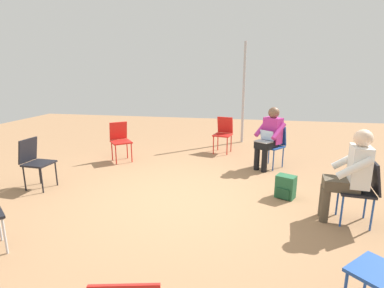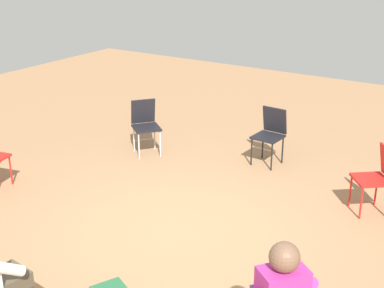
{
  "view_description": "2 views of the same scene",
  "coord_description": "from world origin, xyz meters",
  "px_view_note": "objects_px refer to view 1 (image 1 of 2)",
  "views": [
    {
      "loc": [
        -1.01,
        4.18,
        1.93
      ],
      "look_at": [
        -0.25,
        0.26,
        0.95
      ],
      "focal_mm": 28.0,
      "sensor_mm": 36.0,
      "label": 1
    },
    {
      "loc": [
        -4.47,
        -3.08,
        3.17
      ],
      "look_at": [
        0.35,
        0.02,
        0.98
      ],
      "focal_mm": 50.0,
      "sensor_mm": 36.0,
      "label": 2
    }
  ],
  "objects_px": {
    "chair_east": "(35,160)",
    "chair_west": "(363,187)",
    "person_with_laptop": "(270,135)",
    "person_in_white": "(351,171)",
    "chair_southwest": "(274,143)",
    "chair_south": "(224,132)",
    "chair_southeast": "(120,139)",
    "backpack_near_laptop_user": "(286,188)"
  },
  "relations": [
    {
      "from": "chair_southeast",
      "to": "chair_east",
      "type": "height_order",
      "value": "same"
    },
    {
      "from": "chair_east",
      "to": "chair_west",
      "type": "distance_m",
      "value": 4.94
    },
    {
      "from": "chair_southwest",
      "to": "chair_west",
      "type": "relative_size",
      "value": 1.0
    },
    {
      "from": "chair_south",
      "to": "chair_east",
      "type": "xyz_separation_m",
      "value": [
        2.88,
        2.93,
        0.0
      ]
    },
    {
      "from": "chair_east",
      "to": "chair_southwest",
      "type": "bearing_deg",
      "value": 119.9
    },
    {
      "from": "chair_southwest",
      "to": "person_with_laptop",
      "type": "relative_size",
      "value": 0.69
    },
    {
      "from": "chair_southeast",
      "to": "chair_west",
      "type": "xyz_separation_m",
      "value": [
        -4.21,
        2.05,
        0.0
      ]
    },
    {
      "from": "person_with_laptop",
      "to": "person_in_white",
      "type": "distance_m",
      "value": 2.28
    },
    {
      "from": "chair_southeast",
      "to": "person_in_white",
      "type": "distance_m",
      "value": 4.53
    },
    {
      "from": "person_with_laptop",
      "to": "person_in_white",
      "type": "bearing_deg",
      "value": 150.2
    },
    {
      "from": "chair_south",
      "to": "person_with_laptop",
      "type": "height_order",
      "value": "person_with_laptop"
    },
    {
      "from": "backpack_near_laptop_user",
      "to": "person_with_laptop",
      "type": "bearing_deg",
      "value": -82.53
    },
    {
      "from": "chair_east",
      "to": "chair_west",
      "type": "xyz_separation_m",
      "value": [
        -4.93,
        0.29,
        0.0
      ]
    },
    {
      "from": "chair_southeast",
      "to": "person_with_laptop",
      "type": "xyz_separation_m",
      "value": [
        -3.16,
        -0.07,
        0.2
      ]
    },
    {
      "from": "chair_west",
      "to": "chair_east",
      "type": "bearing_deg",
      "value": 92.9
    },
    {
      "from": "chair_southeast",
      "to": "person_in_white",
      "type": "bearing_deg",
      "value": 114.38
    },
    {
      "from": "chair_southeast",
      "to": "chair_southwest",
      "type": "relative_size",
      "value": 1.0
    },
    {
      "from": "chair_east",
      "to": "chair_southeast",
      "type": "bearing_deg",
      "value": 161.32
    },
    {
      "from": "chair_east",
      "to": "backpack_near_laptop_user",
      "type": "xyz_separation_m",
      "value": [
        -4.08,
        -0.38,
        -0.34
      ]
    },
    {
      "from": "chair_south",
      "to": "chair_east",
      "type": "height_order",
      "value": "same"
    },
    {
      "from": "chair_southwest",
      "to": "chair_east",
      "type": "height_order",
      "value": "same"
    },
    {
      "from": "chair_west",
      "to": "person_in_white",
      "type": "relative_size",
      "value": 0.69
    },
    {
      "from": "chair_southeast",
      "to": "chair_east",
      "type": "xyz_separation_m",
      "value": [
        0.72,
        1.76,
        0.0
      ]
    },
    {
      "from": "chair_southeast",
      "to": "person_with_laptop",
      "type": "relative_size",
      "value": 0.69
    },
    {
      "from": "chair_south",
      "to": "backpack_near_laptop_user",
      "type": "bearing_deg",
      "value": 127.37
    },
    {
      "from": "chair_east",
      "to": "backpack_near_laptop_user",
      "type": "relative_size",
      "value": 2.36
    },
    {
      "from": "person_with_laptop",
      "to": "chair_southwest",
      "type": "bearing_deg",
      "value": -90.0
    },
    {
      "from": "chair_west",
      "to": "person_with_laptop",
      "type": "relative_size",
      "value": 0.69
    },
    {
      "from": "chair_southwest",
      "to": "person_in_white",
      "type": "relative_size",
      "value": 0.69
    },
    {
      "from": "chair_east",
      "to": "person_with_laptop",
      "type": "distance_m",
      "value": 4.3
    },
    {
      "from": "chair_southeast",
      "to": "chair_south",
      "type": "relative_size",
      "value": 1.0
    },
    {
      "from": "chair_southwest",
      "to": "person_with_laptop",
      "type": "xyz_separation_m",
      "value": [
        0.1,
        0.13,
        0.2
      ]
    },
    {
      "from": "chair_southeast",
      "to": "chair_west",
      "type": "distance_m",
      "value": 4.68
    },
    {
      "from": "chair_south",
      "to": "chair_west",
      "type": "height_order",
      "value": "same"
    },
    {
      "from": "chair_southwest",
      "to": "chair_west",
      "type": "bearing_deg",
      "value": 150.16
    },
    {
      "from": "person_with_laptop",
      "to": "person_in_white",
      "type": "xyz_separation_m",
      "value": [
        -0.88,
        2.1,
        0.0
      ]
    },
    {
      "from": "chair_southwest",
      "to": "chair_east",
      "type": "relative_size",
      "value": 1.0
    },
    {
      "from": "chair_southeast",
      "to": "chair_south",
      "type": "xyz_separation_m",
      "value": [
        -2.15,
        -1.16,
        0.0
      ]
    },
    {
      "from": "chair_west",
      "to": "person_in_white",
      "type": "height_order",
      "value": "person_in_white"
    },
    {
      "from": "person_in_white",
      "to": "backpack_near_laptop_user",
      "type": "height_order",
      "value": "person_in_white"
    },
    {
      "from": "chair_south",
      "to": "chair_west",
      "type": "bearing_deg",
      "value": 134.75
    },
    {
      "from": "chair_south",
      "to": "person_with_laptop",
      "type": "distance_m",
      "value": 1.5
    }
  ]
}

